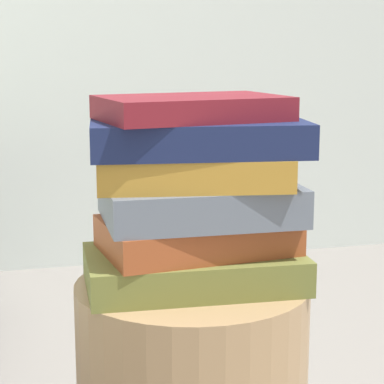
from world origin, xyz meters
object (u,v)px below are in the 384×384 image
(book_ochre, at_px, (195,168))
(book_navy, at_px, (198,137))
(book_olive, at_px, (192,269))
(book_maroon, at_px, (195,108))
(book_slate, at_px, (200,202))
(book_rust, at_px, (197,235))

(book_ochre, bearing_deg, book_navy, -61.23)
(book_navy, bearing_deg, book_olive, -160.11)
(book_olive, xyz_separation_m, book_navy, (0.01, 0.00, 0.19))
(book_maroon, bearing_deg, book_navy, -60.07)
(book_olive, xyz_separation_m, book_slate, (0.01, 0.00, 0.09))
(book_ochre, xyz_separation_m, book_maroon, (-0.00, -0.00, 0.08))
(book_rust, xyz_separation_m, book_ochre, (-0.00, -0.00, 0.10))
(book_olive, distance_m, book_ochre, 0.14)
(book_slate, bearing_deg, book_rust, 127.41)
(book_rust, bearing_deg, book_slate, -59.95)
(book_olive, height_order, book_navy, book_navy)
(book_olive, bearing_deg, book_maroon, 50.73)
(book_olive, relative_size, book_navy, 1.03)
(book_olive, distance_m, book_navy, 0.19)
(book_rust, height_order, book_ochre, book_ochre)
(book_ochre, bearing_deg, book_slate, -21.72)
(book_slate, distance_m, book_ochre, 0.05)
(book_rust, bearing_deg, book_maroon, -144.07)
(book_rust, bearing_deg, book_olive, -140.42)
(book_olive, bearing_deg, book_slate, 22.20)
(book_olive, height_order, book_rust, book_rust)
(book_olive, bearing_deg, book_rust, 48.68)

